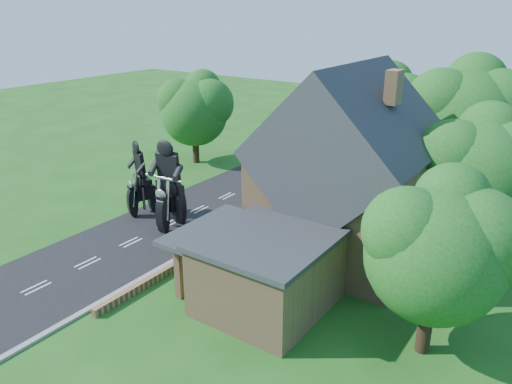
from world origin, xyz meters
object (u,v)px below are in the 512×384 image
Objects in this scene: house at (348,177)px; annex at (266,270)px; garden_wall at (242,227)px; motorcycle_lead at (171,216)px; motorcycle_follow at (143,204)px.

annex is (-0.62, -6.80, -2.58)m from house.
garden_wall is 3.12× the size of annex.
house reaches higher than garden_wall.
garden_wall is 4.36m from motorcycle_lead.
house is 1.45× the size of annex.
house reaches higher than annex.
house is at bearing -144.17° from motorcycle_follow.
house is 6.39× the size of motorcycle_follow.
motorcycle_lead reaches higher than motorcycle_follow.
motorcycle_follow is at bearing 161.57° from annex.
house is at bearing 9.17° from garden_wall.
motorcycle_lead reaches higher than garden_wall.
garden_wall is 8.19m from annex.
annex is at bearing -174.53° from motorcycle_follow.
annex is at bearing 154.46° from motorcycle_lead.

